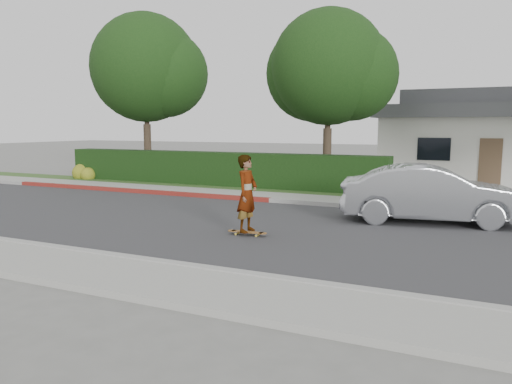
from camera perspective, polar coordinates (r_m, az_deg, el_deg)
ground at (r=14.12m, az=-8.83°, el=-3.21°), size 120.00×120.00×0.00m
road at (r=14.12m, az=-8.83°, el=-3.19°), size 60.00×8.00×0.01m
curb_near at (r=11.03m, az=-20.88°, el=-6.27°), size 60.00×0.20×0.15m
sidewalk_near at (r=10.45m, az=-24.45°, el=-7.29°), size 60.00×1.60×0.12m
curb_far at (r=17.61m, az=-1.36°, el=-0.75°), size 60.00×0.20×0.15m
curb_red_section at (r=20.32m, az=-14.08°, el=0.15°), size 12.00×0.21×0.15m
sidewalk_far at (r=18.41m, az=-0.11°, el=-0.43°), size 60.00×1.60×0.12m
planting_strip at (r=19.86m, az=1.86°, el=0.13°), size 60.00×1.60×0.10m
hedge at (r=21.66m, az=-4.81°, el=2.58°), size 15.00×1.00×1.50m
flowering_shrub at (r=25.57m, az=-19.08°, el=2.02°), size 1.40×1.00×0.90m
tree_left at (r=25.46m, az=-12.28°, el=13.36°), size 5.99×5.21×8.00m
tree_center at (r=21.73m, az=8.41°, el=13.52°), size 5.66×4.84×7.44m
house at (r=27.49m, az=25.75°, el=5.73°), size 10.60×8.60×4.30m
skateboard at (r=12.00m, az=-1.02°, el=-4.61°), size 1.00×0.25×0.09m
skateboarder at (r=11.84m, az=-1.03°, el=-0.18°), size 0.47×0.69×1.84m
car_silver at (r=14.28m, az=19.39°, el=-0.24°), size 4.99×2.50×1.57m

